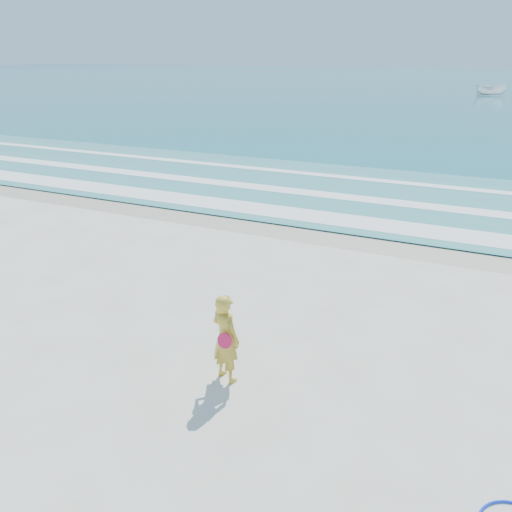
% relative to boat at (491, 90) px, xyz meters
% --- Properties ---
extents(ground, '(400.00, 400.00, 0.00)m').
position_rel_boat_xyz_m(ground, '(-3.96, -69.89, -0.79)').
color(ground, silver).
rests_on(ground, ground).
extents(wet_sand, '(400.00, 2.40, 0.00)m').
position_rel_boat_xyz_m(wet_sand, '(-3.96, -60.89, -0.79)').
color(wet_sand, '#B2A893').
rests_on(wet_sand, ground).
extents(ocean, '(400.00, 190.00, 0.04)m').
position_rel_boat_xyz_m(ocean, '(-3.96, 35.11, -0.77)').
color(ocean, '#19727F').
rests_on(ocean, ground).
extents(shallow, '(400.00, 10.00, 0.01)m').
position_rel_boat_xyz_m(shallow, '(-3.96, -55.89, -0.75)').
color(shallow, '#59B7AD').
rests_on(shallow, ocean).
extents(foam_near, '(400.00, 1.40, 0.01)m').
position_rel_boat_xyz_m(foam_near, '(-3.96, -59.59, -0.74)').
color(foam_near, white).
rests_on(foam_near, shallow).
extents(foam_mid, '(400.00, 0.90, 0.01)m').
position_rel_boat_xyz_m(foam_mid, '(-3.96, -56.69, -0.74)').
color(foam_mid, white).
rests_on(foam_mid, shallow).
extents(foam_far, '(400.00, 0.60, 0.01)m').
position_rel_boat_xyz_m(foam_far, '(-3.96, -53.39, -0.74)').
color(foam_far, white).
rests_on(foam_far, shallow).
extents(boat, '(4.02, 1.82, 1.51)m').
position_rel_boat_xyz_m(boat, '(0.00, 0.00, 0.00)').
color(boat, white).
rests_on(boat, ocean).
extents(woman, '(0.70, 0.58, 1.63)m').
position_rel_boat_xyz_m(woman, '(-3.22, -69.07, 0.02)').
color(woman, gold).
rests_on(woman, ground).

